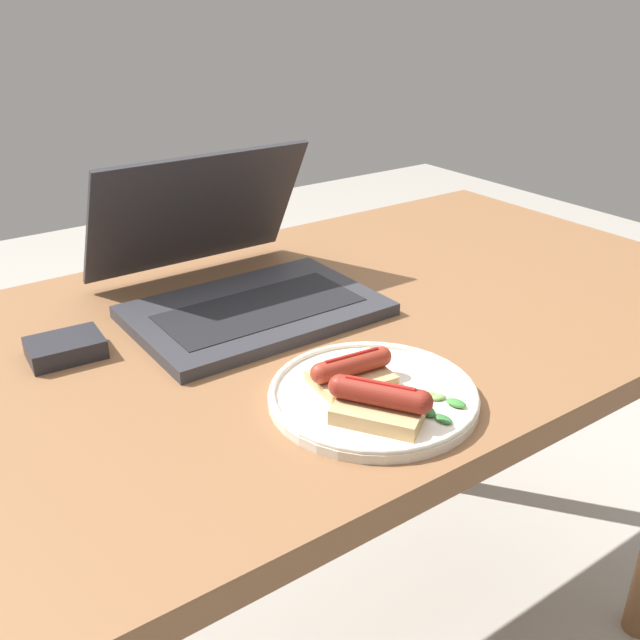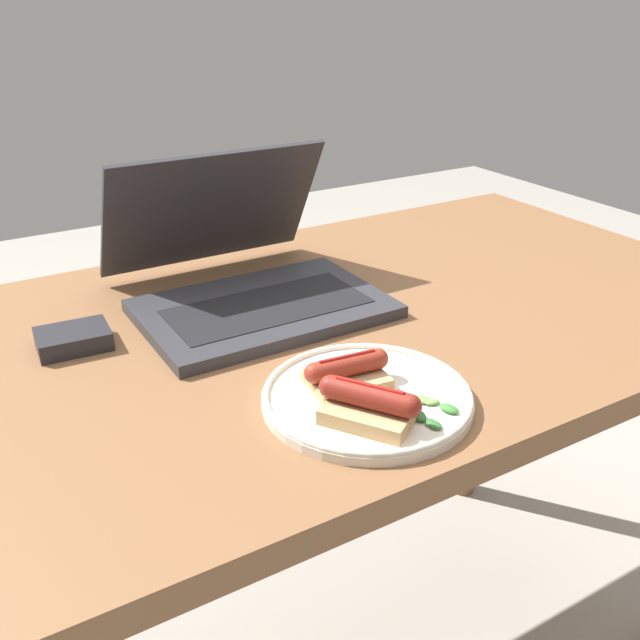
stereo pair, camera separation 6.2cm
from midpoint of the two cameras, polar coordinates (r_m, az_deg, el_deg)
name	(u,v)px [view 1 (the left image)]	position (r m, az deg, el deg)	size (l,w,h in m)	color
desk	(356,366)	(1.12, 1.33, -3.70)	(1.22, 0.74, 0.76)	brown
laptop	(238,280)	(1.07, -8.27, 3.15)	(0.35, 0.35, 0.22)	#2D2D33
plate	(373,395)	(0.83, 2.12, -6.02)	(0.24, 0.24, 0.02)	silver
sausage_toast_left	(379,403)	(0.77, 2.47, -6.69)	(0.11, 0.12, 0.05)	tan
sausage_toast_middle	(351,371)	(0.84, 0.41, -4.16)	(0.11, 0.08, 0.04)	tan
salad_pile	(437,405)	(0.80, 7.18, -6.81)	(0.06, 0.07, 0.01)	#2D662D
external_drive	(65,348)	(0.99, -21.41, -2.12)	(0.10, 0.08, 0.03)	#232328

